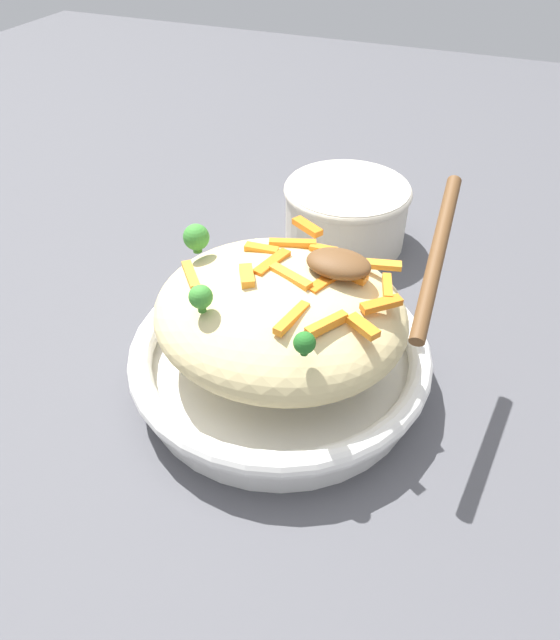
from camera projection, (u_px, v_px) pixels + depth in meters
ground_plane at (280, 378)px, 0.56m from camera, size 2.40×2.40×0.00m
serving_bowl at (280, 358)px, 0.55m from camera, size 0.28×0.28×0.05m
pasta_mound at (280, 313)px, 0.51m from camera, size 0.23×0.21×0.08m
carrot_piece_0 at (292, 275)px, 0.48m from camera, size 0.04×0.02×0.01m
carrot_piece_1 at (272, 263)px, 0.50m from camera, size 0.02×0.04×0.01m
carrot_piece_2 at (349, 274)px, 0.49m from camera, size 0.03×0.02×0.01m
carrot_piece_3 at (247, 276)px, 0.48m from camera, size 0.02×0.03×0.01m
carrot_piece_4 at (292, 318)px, 0.45m from camera, size 0.02×0.04×0.01m
carrot_piece_5 at (262, 250)px, 0.52m from camera, size 0.03×0.01×0.01m
carrot_piece_6 at (381, 265)px, 0.50m from camera, size 0.04×0.02×0.01m
carrot_piece_7 at (382, 302)px, 0.46m from camera, size 0.03×0.03×0.01m
carrot_piece_8 at (387, 287)px, 0.48m from camera, size 0.02×0.03×0.01m
carrot_piece_9 at (293, 244)px, 0.53m from camera, size 0.04×0.02×0.01m
carrot_piece_10 at (323, 250)px, 0.52m from camera, size 0.03×0.01×0.01m
carrot_piece_11 at (363, 326)px, 0.44m from camera, size 0.03×0.02×0.01m
carrot_piece_12 at (307, 227)px, 0.55m from camera, size 0.04×0.03×0.01m
carrot_piece_13 at (191, 275)px, 0.49m from camera, size 0.03×0.03×0.01m
carrot_piece_14 at (326, 281)px, 0.48m from camera, size 0.02×0.04×0.01m
carrot_piece_15 at (326, 325)px, 0.44m from camera, size 0.03×0.04×0.01m
broccoli_floret_0 at (201, 297)px, 0.45m from camera, size 0.02×0.02×0.02m
broccoli_floret_1 at (196, 238)px, 0.52m from camera, size 0.02×0.02×0.03m
broccoli_floret_2 at (305, 343)px, 0.41m from camera, size 0.02×0.02×0.02m
serving_spoon at (373, 260)px, 0.47m from camera, size 0.12×0.16×0.07m
companion_bowl at (346, 211)px, 0.73m from camera, size 0.16×0.16×0.08m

